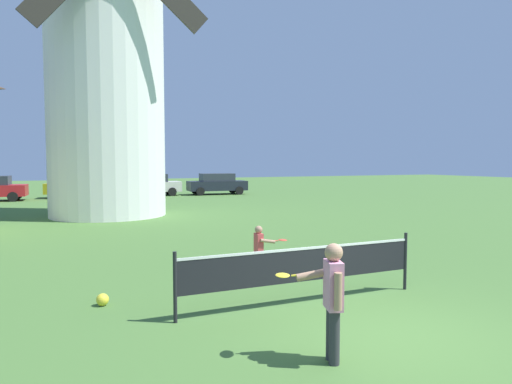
% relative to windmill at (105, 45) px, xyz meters
% --- Properties ---
extents(ground_plane, '(120.00, 120.00, 0.00)m').
position_rel_windmill_xyz_m(ground_plane, '(1.99, -16.65, -7.64)').
color(ground_plane, '#477033').
extents(windmill, '(7.64, 5.84, 14.94)m').
position_rel_windmill_xyz_m(windmill, '(0.00, 0.00, 0.00)').
color(windmill, white).
rests_on(windmill, ground_plane).
extents(tennis_net, '(4.56, 0.06, 1.10)m').
position_rel_windmill_xyz_m(tennis_net, '(1.53, -14.98, -6.96)').
color(tennis_net, black).
rests_on(tennis_net, ground_plane).
extents(player_near, '(0.77, 0.76, 1.47)m').
position_rel_windmill_xyz_m(player_near, '(0.68, -17.11, -6.81)').
color(player_near, '#333338').
rests_on(player_near, ground_plane).
extents(player_far, '(0.67, 0.47, 1.10)m').
position_rel_windmill_xyz_m(player_far, '(1.63, -12.95, -7.02)').
color(player_far, slate).
rests_on(player_far, ground_plane).
extents(stray_ball, '(0.21, 0.21, 0.21)m').
position_rel_windmill_xyz_m(stray_ball, '(-1.65, -13.65, -7.54)').
color(stray_ball, yellow).
rests_on(stray_ball, ground_plane).
extents(parked_car_mustard, '(4.62, 2.43, 1.56)m').
position_rel_windmill_xyz_m(parked_car_mustard, '(-0.55, 11.48, -6.83)').
color(parked_car_mustard, '#999919').
rests_on(parked_car_mustard, ground_plane).
extents(parked_car_cream, '(4.53, 2.06, 1.56)m').
position_rel_windmill_xyz_m(parked_car_cream, '(4.03, 11.35, -6.83)').
color(parked_car_cream, silver).
rests_on(parked_car_cream, ground_plane).
extents(parked_car_black, '(4.43, 2.13, 1.56)m').
position_rel_windmill_xyz_m(parked_car_black, '(8.94, 10.65, -6.83)').
color(parked_car_black, '#1E232D').
rests_on(parked_car_black, ground_plane).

